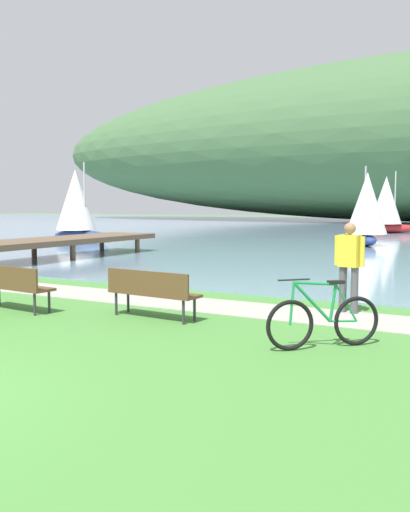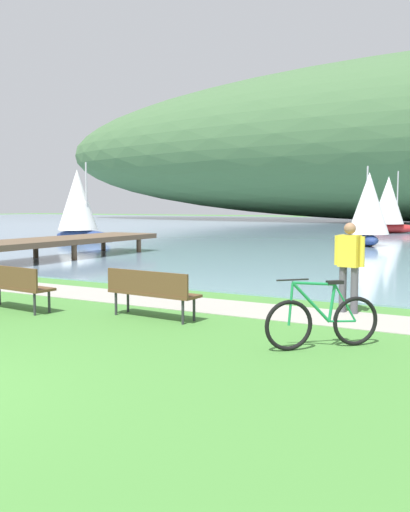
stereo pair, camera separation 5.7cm
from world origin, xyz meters
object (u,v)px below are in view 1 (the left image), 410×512
(park_bench_near_camera, at_px, (151,290))
(sailboat_toward_hillside, at_px, (76,205))
(bicycle_leaning_near_bench, at_px, (324,320))
(sailboat_mid_bay, at_px, (367,208))
(sailboat_nearest_to_shore, at_px, (387,204))
(park_bench_further_along, at_px, (12,284))
(person_at_shoreline, at_px, (349,262))

(park_bench_near_camera, relative_size, sailboat_toward_hillside, 0.43)
(bicycle_leaning_near_bench, xyz_separation_m, sailboat_toward_hillside, (-18.64, 15.88, 1.66))
(park_bench_near_camera, xyz_separation_m, sailboat_mid_bay, (-0.66, 19.66, 1.36))
(park_bench_near_camera, height_order, sailboat_mid_bay, sailboat_mid_bay)
(sailboat_nearest_to_shore, bearing_deg, park_bench_near_camera, -86.02)
(park_bench_further_along, bearing_deg, bicycle_leaning_near_bench, 0.85)
(bicycle_leaning_near_bench, xyz_separation_m, person_at_shoreline, (-0.35, 2.76, 0.58))
(sailboat_mid_bay, xyz_separation_m, sailboat_toward_hillside, (-14.66, -4.33, 0.18))
(park_bench_further_along, distance_m, sailboat_mid_bay, 20.46)
(park_bench_further_along, relative_size, person_at_shoreline, 1.08)
(park_bench_near_camera, distance_m, person_at_shoreline, 3.73)
(bicycle_leaning_near_bench, distance_m, sailboat_toward_hillside, 24.54)
(bicycle_leaning_near_bench, bearing_deg, person_at_shoreline, 97.29)
(person_at_shoreline, height_order, sailboat_mid_bay, sailboat_mid_bay)
(park_bench_further_along, height_order, person_at_shoreline, person_at_shoreline)
(person_at_shoreline, relative_size, sailboat_mid_bay, 0.44)
(person_at_shoreline, relative_size, sailboat_toward_hillside, 0.40)
(sailboat_nearest_to_shore, bearing_deg, park_bench_further_along, -90.84)
(park_bench_near_camera, distance_m, sailboat_mid_bay, 19.72)
(park_bench_further_along, bearing_deg, sailboat_nearest_to_shore, 89.16)
(sailboat_nearest_to_shore, relative_size, sailboat_mid_bay, 1.12)
(person_at_shoreline, bearing_deg, park_bench_near_camera, -143.35)
(park_bench_near_camera, relative_size, sailboat_mid_bay, 0.47)
(bicycle_leaning_near_bench, xyz_separation_m, sailboat_mid_bay, (-3.98, 20.21, 1.49))
(sailboat_nearest_to_shore, distance_m, sailboat_mid_bay, 13.60)
(park_bench_further_along, relative_size, sailboat_mid_bay, 0.47)
(bicycle_leaning_near_bench, relative_size, person_at_shoreline, 0.76)
(park_bench_further_along, bearing_deg, sailboat_toward_hillside, 128.09)
(bicycle_leaning_near_bench, height_order, sailboat_toward_hillside, sailboat_toward_hillside)
(sailboat_nearest_to_shore, height_order, sailboat_toward_hillside, sailboat_nearest_to_shore)
(bicycle_leaning_near_bench, relative_size, sailboat_toward_hillside, 0.30)
(park_bench_further_along, height_order, sailboat_toward_hillside, sailboat_toward_hillside)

